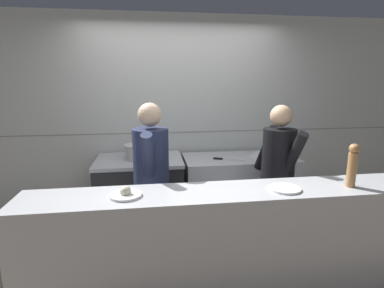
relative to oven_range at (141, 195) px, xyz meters
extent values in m
plane|color=#7F705B|center=(0.51, -1.00, -0.46)|extent=(14.00, 14.00, 0.00)
cube|color=silver|center=(0.51, 0.40, 0.84)|extent=(8.00, 0.06, 2.60)
cube|color=gray|center=(0.51, 0.37, 0.69)|extent=(8.00, 0.00, 0.01)
cube|color=#232326|center=(0.00, 0.00, -0.02)|extent=(0.98, 0.70, 0.87)
cube|color=#B7BABF|center=(0.00, 0.00, 0.44)|extent=(1.00, 0.71, 0.04)
cube|color=#B7BABF|center=(0.00, -0.33, 0.04)|extent=(0.88, 0.03, 0.10)
cube|color=#B7BABF|center=(1.22, 0.00, -0.01)|extent=(1.37, 0.65, 0.89)
cube|color=black|center=(1.22, -0.30, -0.41)|extent=(1.34, 0.04, 0.10)
cube|color=#B7BABF|center=(0.71, -1.33, 0.04)|extent=(3.11, 0.45, 0.99)
cylinder|color=beige|center=(-0.01, 0.01, 0.54)|extent=(0.29, 0.29, 0.17)
cylinder|color=beige|center=(-0.01, 0.01, 0.62)|extent=(0.31, 0.31, 0.01)
cone|color=#B7BABF|center=(1.48, 0.04, 0.47)|extent=(0.29, 0.29, 0.08)
cube|color=#B7BABF|center=(1.09, -0.13, 0.43)|extent=(0.25, 0.13, 0.01)
cube|color=black|center=(0.93, -0.06, 0.44)|extent=(0.11, 0.06, 0.02)
cylinder|color=white|center=(-0.05, -1.34, 0.54)|extent=(0.23, 0.23, 0.02)
sphere|color=beige|center=(-0.05, -1.34, 0.57)|extent=(0.08, 0.08, 0.08)
cylinder|color=white|center=(1.15, -1.37, 0.54)|extent=(0.24, 0.24, 0.02)
cylinder|color=#AD7A47|center=(1.69, -1.38, 0.67)|extent=(0.07, 0.07, 0.27)
sphere|color=#AD7A47|center=(1.69, -1.38, 0.84)|extent=(0.08, 0.08, 0.08)
cube|color=black|center=(0.14, -0.72, -0.08)|extent=(0.30, 0.21, 0.76)
cylinder|color=#262D4C|center=(0.14, -0.72, 0.61)|extent=(0.36, 0.36, 0.62)
sphere|color=beige|center=(0.14, -0.72, 1.05)|extent=(0.21, 0.21, 0.21)
cylinder|color=#262D4C|center=(0.16, -0.53, 0.69)|extent=(0.13, 0.32, 0.52)
cylinder|color=#262D4C|center=(0.12, -0.92, 0.69)|extent=(0.13, 0.32, 0.52)
cube|color=black|center=(1.38, -0.71, -0.09)|extent=(0.31, 0.25, 0.74)
cylinder|color=black|center=(1.38, -0.71, 0.59)|extent=(0.41, 0.41, 0.61)
sphere|color=#D8AD84|center=(1.38, -0.71, 1.02)|extent=(0.21, 0.21, 0.21)
cylinder|color=black|center=(1.33, -0.53, 0.66)|extent=(0.19, 0.32, 0.51)
cylinder|color=black|center=(1.44, -0.89, 0.66)|extent=(0.19, 0.32, 0.51)
camera|label=1|loc=(0.14, -3.42, 1.36)|focal=28.00mm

